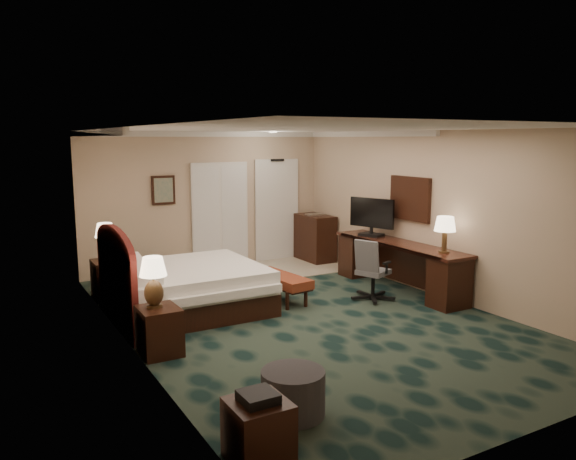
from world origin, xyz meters
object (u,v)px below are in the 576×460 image
nightstand_far (109,279)px  bed_bench (280,287)px  tv (372,217)px  desk_chair (373,269)px  ottoman (293,393)px  desk (398,266)px  lamp_near (153,282)px  side_table (258,431)px  nightstand_near (159,331)px  bed (189,288)px  lamp_far (106,242)px  minibar (315,238)px

nightstand_far → bed_bench: (2.35, -1.50, -0.10)m
tv → desk_chair: tv is taller
tv → desk_chair: (-0.73, -1.00, -0.67)m
ottoman → desk: size_ratio=0.21×
nightstand_far → lamp_near: 2.79m
nightstand_far → side_table: 5.40m
ottoman → desk: 4.79m
nightstand_far → side_table: size_ratio=1.22×
nightstand_near → side_table: size_ratio=1.14×
desk → tv: tv is taller
bed → lamp_near: bearing=-123.0°
nightstand_far → desk_chair: 4.28m
bed → tv: 3.60m
lamp_near → desk: bearing=9.8°
desk_chair → bed_bench: bearing=129.5°
lamp_near → tv: 4.70m
lamp_far → ottoman: (0.64, -4.93, -0.70)m
ottoman → side_table: bearing=-140.1°
tv → nightstand_far: bearing=145.1°
nightstand_far → lamp_far: (-0.02, 0.05, 0.61)m
lamp_far → bed_bench: 2.92m
nightstand_near → minibar: minibar is taller
bed → desk: 3.58m
side_table → minibar: (4.43, 6.14, 0.24)m
ottoman → desk_chair: 4.06m
nightstand_near → lamp_near: lamp_near is taller
desk → tv: 1.07m
nightstand_near → minibar: size_ratio=0.59×
lamp_far → side_table: bearing=-89.8°
bed_bench → desk_chair: size_ratio=1.23×
lamp_far → bed_bench: (2.37, -1.55, -0.71)m
bed_bench → minibar: bearing=40.7°
lamp_far → nightstand_near: bearing=-90.0°
ottoman → desk: bearing=37.7°
desk → ottoman: bearing=-142.3°
desk_chair → tv: bearing=31.9°
bed_bench → tv: tv is taller
side_table → lamp_near: bearing=90.9°
nightstand_near → nightstand_far: size_ratio=0.93×
minibar → tv: bearing=-91.0°
nightstand_near → ottoman: size_ratio=0.95×
side_table → minibar: bearing=54.2°
nightstand_near → lamp_far: 2.90m
tv → minibar: size_ratio=0.91×
bed_bench → ottoman: size_ratio=2.04×
bed → minibar: 4.07m
nightstand_near → lamp_near: bearing=118.6°
side_table → minibar: size_ratio=0.52×
nightstand_near → desk_chair: size_ratio=0.58×
bed → desk_chair: bearing=-18.5°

